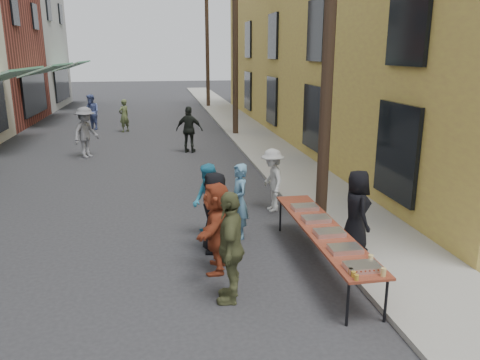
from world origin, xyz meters
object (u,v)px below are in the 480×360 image
object	(u,v)px
utility_pole_mid	(235,36)
guest_front_c	(209,201)
utility_pole_near	(330,16)
serving_table	(323,231)
guest_front_a	(215,212)
utility_pole_far	(207,42)
server	(356,211)
catering_tray_sausage	(362,267)

from	to	relation	value
utility_pole_mid	guest_front_c	distance (m)	13.23
utility_pole_near	serving_table	distance (m)	4.45
utility_pole_near	guest_front_a	size ratio (longest dim) A/B	5.61
utility_pole_mid	utility_pole_near	bearing A→B (deg)	-90.00
utility_pole_far	server	world-z (taller)	utility_pole_far
server	utility_pole_mid	bearing A→B (deg)	1.32
serving_table	server	xyz separation A→B (m)	(0.80, 0.43, 0.18)
catering_tray_sausage	serving_table	bearing A→B (deg)	90.00
guest_front_c	utility_pole_near	bearing A→B (deg)	83.51
utility_pole_near	utility_pole_far	bearing A→B (deg)	90.00
serving_table	server	distance (m)	0.93
utility_pole_mid	serving_table	xyz separation A→B (m)	(-0.75, -14.21, -3.79)
serving_table	catering_tray_sausage	size ratio (longest dim) A/B	8.00
serving_table	catering_tray_sausage	world-z (taller)	catering_tray_sausage
catering_tray_sausage	server	xyz separation A→B (m)	(0.80, 2.08, 0.10)
utility_pole_mid	catering_tray_sausage	xyz separation A→B (m)	(-0.75, -15.86, -3.71)
serving_table	guest_front_a	xyz separation A→B (m)	(-1.82, 1.05, 0.09)
utility_pole_near	utility_pole_mid	world-z (taller)	same
guest_front_a	guest_front_c	distance (m)	0.74
utility_pole_near	server	size ratio (longest dim) A/B	5.69
utility_pole_mid	server	bearing A→B (deg)	-89.79
utility_pole_mid	server	distance (m)	14.25
catering_tray_sausage	guest_front_a	bearing A→B (deg)	123.89
utility_pole_near	utility_pole_far	world-z (taller)	same
serving_table	guest_front_c	distance (m)	2.59
utility_pole_far	server	bearing A→B (deg)	-89.89
utility_pole_near	server	distance (m)	4.03
server	catering_tray_sausage	bearing A→B (deg)	159.97
catering_tray_sausage	guest_front_c	distance (m)	3.91
serving_table	server	size ratio (longest dim) A/B	2.53
utility_pole_near	guest_front_c	xyz separation A→B (m)	(-2.62, -0.42, -3.71)
catering_tray_sausage	guest_front_a	size ratio (longest dim) A/B	0.31
utility_pole_near	guest_front_c	world-z (taller)	utility_pole_near
guest_front_c	catering_tray_sausage	bearing A→B (deg)	12.81
utility_pole_near	guest_front_a	distance (m)	4.65
utility_pole_far	guest_front_c	bearing A→B (deg)	-96.12
guest_front_c	serving_table	bearing A→B (deg)	30.52
guest_front_c	utility_pole_mid	bearing A→B (deg)	152.45
utility_pole_near	serving_table	xyz separation A→B (m)	(-0.75, -2.21, -3.79)
utility_pole_far	serving_table	bearing A→B (deg)	-91.65
guest_front_c	server	bearing A→B (deg)	47.28
serving_table	server	bearing A→B (deg)	27.99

